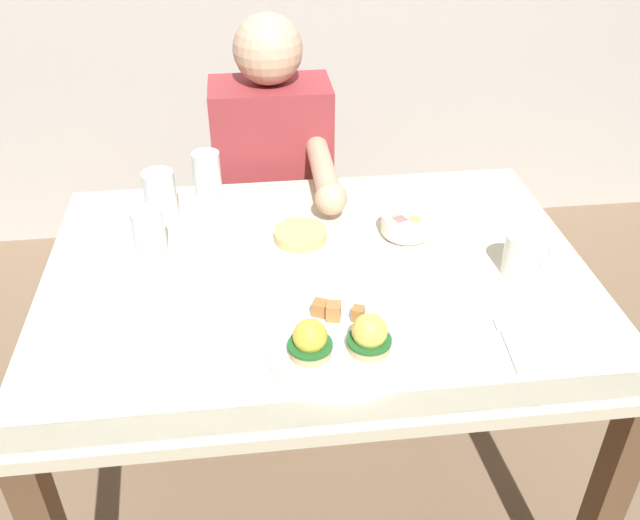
% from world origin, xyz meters
% --- Properties ---
extents(ground_plane, '(6.00, 6.00, 0.00)m').
position_xyz_m(ground_plane, '(0.00, 0.00, 0.00)').
color(ground_plane, '#7F664C').
extents(dining_table, '(1.20, 0.90, 0.74)m').
position_xyz_m(dining_table, '(0.00, 0.00, 0.63)').
color(dining_table, beige).
rests_on(dining_table, ground_plane).
extents(eggs_benedict_plate, '(0.27, 0.27, 0.09)m').
position_xyz_m(eggs_benedict_plate, '(0.01, -0.26, 0.76)').
color(eggs_benedict_plate, white).
rests_on(eggs_benedict_plate, dining_table).
extents(fruit_bowl, '(0.12, 0.12, 0.06)m').
position_xyz_m(fruit_bowl, '(0.23, 0.14, 0.77)').
color(fruit_bowl, white).
rests_on(fruit_bowl, dining_table).
extents(coffee_mug, '(0.11, 0.08, 0.09)m').
position_xyz_m(coffee_mug, '(0.44, -0.04, 0.79)').
color(coffee_mug, white).
rests_on(coffee_mug, dining_table).
extents(fork, '(0.03, 0.16, 0.00)m').
position_xyz_m(fork, '(0.33, -0.27, 0.74)').
color(fork, silver).
rests_on(fork, dining_table).
extents(water_glass_near, '(0.07, 0.07, 0.14)m').
position_xyz_m(water_glass_near, '(-0.24, 0.36, 0.80)').
color(water_glass_near, silver).
rests_on(water_glass_near, dining_table).
extents(water_glass_far, '(0.08, 0.08, 0.12)m').
position_xyz_m(water_glass_far, '(-0.35, 0.29, 0.79)').
color(water_glass_far, silver).
rests_on(water_glass_far, dining_table).
extents(water_glass_extra, '(0.07, 0.07, 0.11)m').
position_xyz_m(water_glass_extra, '(-0.37, 0.13, 0.79)').
color(water_glass_extra, silver).
rests_on(water_glass_extra, dining_table).
extents(side_plate, '(0.20, 0.20, 0.04)m').
position_xyz_m(side_plate, '(-0.03, 0.13, 0.75)').
color(side_plate, white).
rests_on(side_plate, dining_table).
extents(diner_person, '(0.34, 0.54, 1.14)m').
position_xyz_m(diner_person, '(-0.06, 0.60, 0.65)').
color(diner_person, '#33333D').
rests_on(diner_person, ground_plane).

